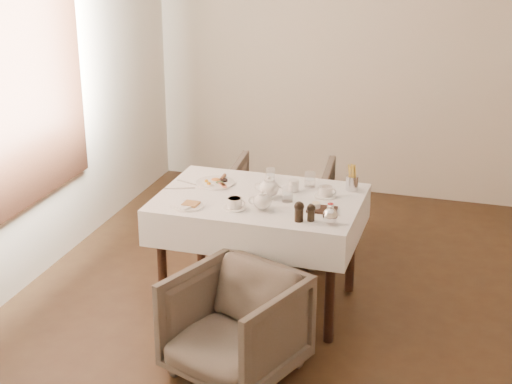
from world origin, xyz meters
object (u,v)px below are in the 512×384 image
at_px(breakfast_plate, 216,182).
at_px(teapot_centre, 269,187).
at_px(armchair_far, 281,207).
at_px(armchair_near, 235,326).
at_px(table, 260,214).

relative_size(breakfast_plate, teapot_centre, 1.48).
height_order(armchair_far, breakfast_plate, breakfast_plate).
bearing_deg(armchair_near, armchair_far, 117.58).
xyz_separation_m(armchair_near, breakfast_plate, (-0.45, 0.97, 0.46)).
xyz_separation_m(armchair_near, armchair_far, (-0.19, 1.66, 0.04)).
bearing_deg(breakfast_plate, table, -1.72).
bearing_deg(armchair_far, breakfast_plate, 63.66).
xyz_separation_m(table, breakfast_plate, (-0.35, 0.15, 0.13)).
bearing_deg(table, armchair_far, 95.87).
xyz_separation_m(breakfast_plate, teapot_centre, (0.41, -0.14, 0.06)).
distance_m(table, armchair_near, 0.89).
bearing_deg(table, armchair_near, -82.70).
bearing_deg(breakfast_plate, teapot_centre, 3.05).
relative_size(armchair_near, breakfast_plate, 2.58).
bearing_deg(armchair_near, breakfast_plate, 136.11).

